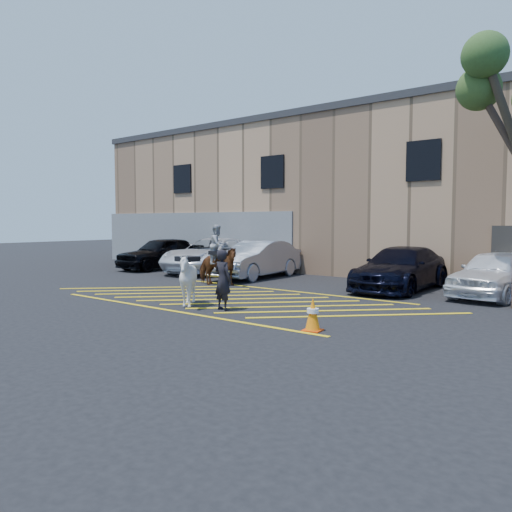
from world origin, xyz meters
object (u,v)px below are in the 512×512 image
Objects in this scene: car_silver_sedan at (257,259)px; mounted_bay at (218,261)px; car_black_suv at (162,253)px; saddled_white at (188,279)px; car_blue_suv at (401,269)px; handler at (223,280)px; traffic_cone at (313,314)px; car_white_pickup at (213,255)px; car_white_suv at (496,274)px.

mounted_bay is at bearing -84.99° from car_silver_sedan.
saddled_white is (8.86, -6.69, -0.04)m from car_black_suv.
mounted_bay is (-5.69, -3.08, 0.17)m from car_blue_suv.
traffic_cone is at bearing 176.01° from handler.
traffic_cone is at bearing -32.31° from mounted_bay.
car_blue_suv is 6.91× the size of traffic_cone.
car_white_pickup is 3.84× the size of saddled_white.
car_black_suv is at bearing 142.93° from saddled_white.
traffic_cone is (7.21, -7.12, -0.40)m from car_silver_sedan.
car_white_suv is at bearing 20.80° from mounted_bay.
handler is 5.09m from mounted_bay.
mounted_bay is 8.05m from traffic_cone.
traffic_cone is (6.78, -4.29, -0.53)m from mounted_bay.
handler is (6.95, -6.96, 0.02)m from car_white_pickup.
car_black_suv reaches higher than car_white_suv.
car_silver_sedan is at bearing 135.38° from traffic_cone.
car_white_pickup is 1.22× the size of car_silver_sedan.
saddled_white is 2.02× the size of traffic_cone.
traffic_cone is at bearing -48.21° from car_silver_sedan.
car_white_pickup is 3.52× the size of handler.
car_silver_sedan is 0.93× the size of car_blue_suv.
car_silver_sedan is 10.14m from traffic_cone.
saddled_white is 4.41m from traffic_cone.
car_black_suv is 11.10m from saddled_white.
mounted_bay is at bearing 147.69° from traffic_cone.
handler is at bearing -108.23° from car_blue_suv.
car_blue_suv is at bearing -99.73° from handler.
car_white_suv is 9.44m from saddled_white.
car_black_suv is 3.13× the size of saddled_white.
car_black_suv reaches higher than traffic_cone.
car_white_suv is at bearing -118.57° from handler.
saddled_white is (-1.16, -0.17, -0.06)m from handler.
car_blue_suv reaches higher than traffic_cone.
car_black_suv is 6.01m from car_silver_sedan.
car_silver_sedan is (6.01, -0.07, -0.02)m from car_black_suv.
car_silver_sedan is 9.10m from car_white_suv.
mounted_bay reaches higher than car_silver_sedan.
car_white_suv is (12.03, -0.04, -0.05)m from car_white_pickup.
car_silver_sedan is 7.59m from handler.
car_white_pickup reaches higher than car_white_suv.
mounted_bay reaches higher than handler.
traffic_cone is at bearing -97.05° from car_white_suv.
car_white_pickup is 9.83m from handler.
car_blue_suv is 2.27× the size of mounted_bay.
mounted_bay reaches higher than car_white_pickup.
car_white_pickup is at bearing 129.07° from saddled_white.
car_black_suv is 2.08× the size of mounted_bay.
traffic_cone is (-1.88, -7.58, -0.37)m from car_white_suv.
car_white_suv is (2.97, 0.21, 0.00)m from car_blue_suv.
mounted_bay is 1.51× the size of saddled_white.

